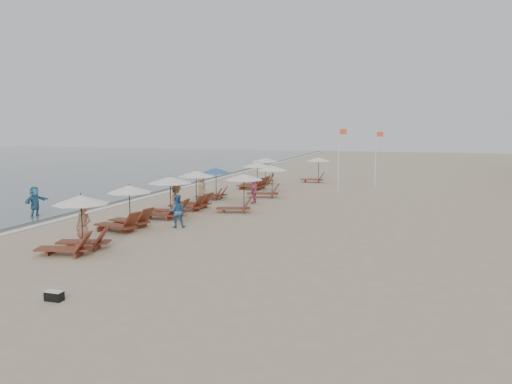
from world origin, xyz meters
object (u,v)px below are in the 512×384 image
(flag_pole_near, at_px, (339,156))
(beachgoer_far_a, at_px, (254,192))
(lounger_station_6, at_px, (263,170))
(inland_station_2, at_px, (316,167))
(lounger_station_1, at_px, (124,209))
(lounger_station_3, at_px, (192,191))
(inland_station_0, at_px, (239,189))
(beachgoer_far_b, at_px, (201,187))
(duffel_bag, at_px, (54,296))
(beachgoer_near, at_px, (84,227))
(beachgoer_mid_a, at_px, (177,211))
(lounger_station_5, at_px, (254,176))
(lounger_station_2, at_px, (166,197))
(lounger_station_4, at_px, (213,183))
(beachgoer_mid_b, at_px, (176,200))
(inland_station_1, at_px, (267,179))
(lounger_station_0, at_px, (76,226))
(waterline_walker, at_px, (35,202))

(flag_pole_near, bearing_deg, beachgoer_far_a, -119.50)
(lounger_station_6, height_order, inland_station_2, lounger_station_6)
(lounger_station_1, xyz_separation_m, inland_station_2, (4.79, 22.82, 0.41))
(lounger_station_3, height_order, beachgoer_far_a, lounger_station_3)
(beachgoer_far_a, bearing_deg, inland_station_0, 9.33)
(beachgoer_far_b, bearing_deg, lounger_station_6, -0.30)
(inland_station_0, bearing_deg, inland_station_2, 86.00)
(duffel_bag, bearing_deg, beachgoer_near, 119.15)
(inland_station_0, xyz_separation_m, beachgoer_far_a, (-0.25, 3.48, -0.62))
(beachgoer_near, height_order, duffel_bag, beachgoer_near)
(beachgoer_mid_a, bearing_deg, flag_pole_near, -130.81)
(beachgoer_near, bearing_deg, lounger_station_5, 89.44)
(lounger_station_1, bearing_deg, inland_station_2, 78.15)
(lounger_station_1, relative_size, lounger_station_5, 0.96)
(flag_pole_near, bearing_deg, lounger_station_3, -122.93)
(lounger_station_1, distance_m, lounger_station_2, 3.41)
(lounger_station_1, relative_size, inland_station_0, 1.00)
(beachgoer_near, bearing_deg, lounger_station_3, 91.19)
(lounger_station_6, xyz_separation_m, inland_station_2, (4.08, 2.63, 0.17))
(lounger_station_4, height_order, beachgoer_mid_b, lounger_station_4)
(inland_station_1, bearing_deg, beachgoer_mid_a, -96.17)
(beachgoer_near, distance_m, beachgoer_far_a, 13.92)
(lounger_station_5, height_order, beachgoer_near, lounger_station_5)
(beachgoer_near, bearing_deg, lounger_station_2, 92.70)
(lounger_station_4, bearing_deg, lounger_station_6, 86.63)
(lounger_station_0, xyz_separation_m, beachgoer_mid_b, (0.08, 8.31, -0.17))
(lounger_station_3, relative_size, flag_pole_near, 0.54)
(lounger_station_3, height_order, inland_station_2, lounger_station_3)
(lounger_station_6, relative_size, beachgoer_near, 1.41)
(duffel_bag, xyz_separation_m, flag_pole_near, (4.06, 26.38, 2.58))
(lounger_station_1, xyz_separation_m, inland_station_0, (3.62, 6.19, 0.40))
(inland_station_2, height_order, flag_pole_near, flag_pole_near)
(lounger_station_2, height_order, waterline_walker, lounger_station_2)
(lounger_station_0, height_order, beachgoer_near, lounger_station_0)
(lounger_station_1, bearing_deg, beachgoer_mid_b, 79.13)
(lounger_station_6, bearing_deg, beachgoer_mid_a, -85.57)
(lounger_station_5, xyz_separation_m, inland_station_2, (3.71, 6.21, 0.34))
(inland_station_2, relative_size, beachgoer_near, 1.45)
(lounger_station_2, relative_size, lounger_station_5, 0.98)
(beachgoer_far_a, relative_size, beachgoer_far_b, 0.90)
(lounger_station_1, bearing_deg, lounger_station_3, 84.77)
(waterline_walker, bearing_deg, inland_station_1, -39.11)
(lounger_station_5, relative_size, duffel_bag, 5.46)
(lounger_station_2, relative_size, beachgoer_near, 1.50)
(beachgoer_mid_a, distance_m, beachgoer_far_b, 9.20)
(lounger_station_6, distance_m, beachgoer_far_a, 10.86)
(inland_station_1, relative_size, duffel_bag, 5.56)
(beachgoer_near, bearing_deg, beachgoer_far_b, 95.39)
(lounger_station_4, height_order, beachgoer_far_b, lounger_station_4)
(lounger_station_4, distance_m, beachgoer_near, 14.59)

